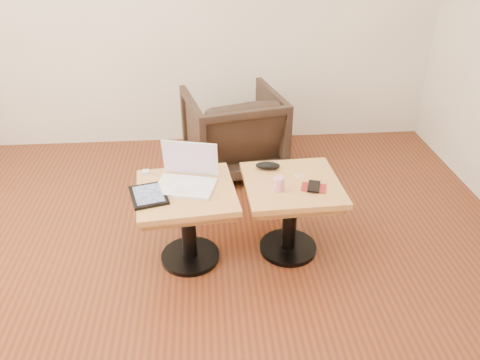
{
  "coord_description": "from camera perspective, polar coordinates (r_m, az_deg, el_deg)",
  "views": [
    {
      "loc": [
        0.17,
        -1.86,
        1.95
      ],
      "look_at": [
        0.36,
        0.48,
        0.57
      ],
      "focal_mm": 35.0,
      "sensor_mm": 36.0,
      "label": 1
    }
  ],
  "objects": [
    {
      "name": "room_shell",
      "position": [
        1.97,
        -9.63,
        12.29
      ],
      "size": [
        4.52,
        4.52,
        2.71
      ],
      "color": "#532016",
      "rests_on": "ground"
    },
    {
      "name": "side_table_left",
      "position": [
        2.82,
        -6.46,
        -3.39
      ],
      "size": [
        0.62,
        0.62,
        0.52
      ],
      "rotation": [
        0.0,
        0.0,
        0.11
      ],
      "color": "black",
      "rests_on": "ground"
    },
    {
      "name": "side_table_right",
      "position": [
        2.89,
        6.24,
        -2.42
      ],
      "size": [
        0.59,
        0.59,
        0.52
      ],
      "rotation": [
        0.0,
        0.0,
        0.05
      ],
      "color": "black",
      "rests_on": "ground"
    },
    {
      "name": "laptop",
      "position": [
        2.78,
        -6.49,
        0.34
      ],
      "size": [
        0.39,
        0.34,
        0.24
      ],
      "rotation": [
        0.0,
        0.0,
        -0.25
      ],
      "color": "white",
      "rests_on": "side_table_left"
    },
    {
      "name": "tablet",
      "position": [
        2.72,
        -11.08,
        -1.82
      ],
      "size": [
        0.25,
        0.29,
        0.02
      ],
      "rotation": [
        0.0,
        0.0,
        0.26
      ],
      "color": "black",
      "rests_on": "side_table_left"
    },
    {
      "name": "charging_adapter",
      "position": [
        2.94,
        -11.41,
        0.92
      ],
      "size": [
        0.05,
        0.05,
        0.02
      ],
      "primitive_type": "cube",
      "rotation": [
        0.0,
        0.0,
        0.16
      ],
      "color": "white",
      "rests_on": "side_table_left"
    },
    {
      "name": "glasses_case",
      "position": [
        2.94,
        3.41,
        1.76
      ],
      "size": [
        0.16,
        0.09,
        0.05
      ],
      "primitive_type": "ellipsoid",
      "rotation": [
        0.0,
        0.0,
        -0.15
      ],
      "color": "black",
      "rests_on": "side_table_right"
    },
    {
      "name": "striped_cup",
      "position": [
        2.72,
        4.73,
        -0.47
      ],
      "size": [
        0.07,
        0.07,
        0.08
      ],
      "primitive_type": "cylinder",
      "rotation": [
        0.0,
        0.0,
        -0.08
      ],
      "color": "#C32E56",
      "rests_on": "side_table_right"
    },
    {
      "name": "earbuds_tangle",
      "position": [
        2.88,
        7.28,
        0.53
      ],
      "size": [
        0.07,
        0.05,
        0.01
      ],
      "color": "white",
      "rests_on": "side_table_right"
    },
    {
      "name": "phone_on_sleeve",
      "position": [
        2.78,
        8.99,
        -0.85
      ],
      "size": [
        0.17,
        0.14,
        0.02
      ],
      "rotation": [
        0.0,
        0.0,
        -0.29
      ],
      "color": "maroon",
      "rests_on": "side_table_right"
    },
    {
      "name": "armchair",
      "position": [
        3.87,
        -0.83,
        5.96
      ],
      "size": [
        0.87,
        0.89,
        0.68
      ],
      "primitive_type": "imported",
      "rotation": [
        0.0,
        0.0,
        3.37
      ],
      "color": "#2D2119",
      "rests_on": "ground"
    }
  ]
}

